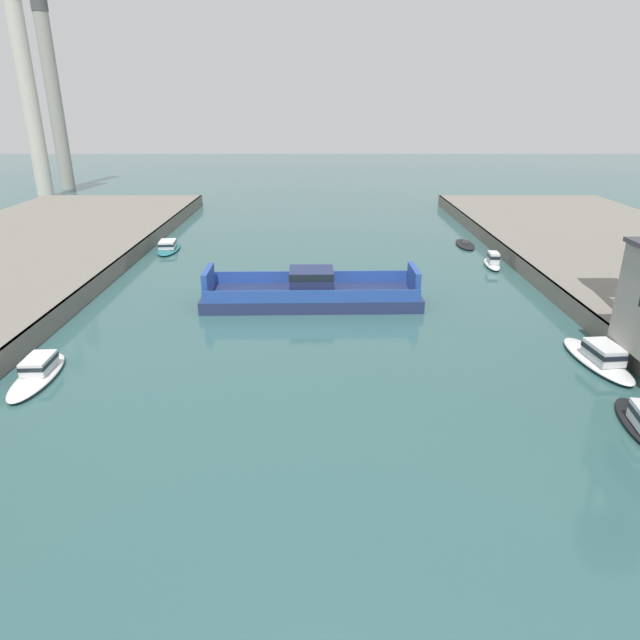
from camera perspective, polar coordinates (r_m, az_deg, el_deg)
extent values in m
cube|color=navy|center=(50.31, -0.96, 2.28)|extent=(19.43, 6.33, 1.10)
cube|color=#284CA3|center=(52.73, -0.99, 4.43)|extent=(18.53, 0.53, 1.10)
cube|color=#284CA3|center=(47.21, -0.94, 2.40)|extent=(18.53, 0.53, 1.10)
cube|color=navy|center=(49.81, -0.97, 4.03)|extent=(3.93, 3.33, 2.12)
cube|color=black|center=(49.61, -0.97, 4.81)|extent=(3.97, 3.37, 0.60)
cube|color=#284CA3|center=(50.68, 9.46, 4.09)|extent=(0.59, 4.15, 2.20)
cube|color=#284CA3|center=(50.58, -11.42, 3.92)|extent=(0.59, 4.15, 2.20)
ellipsoid|color=white|center=(41.00, -26.98, -5.18)|extent=(2.54, 7.23, 0.49)
cube|color=silver|center=(41.16, -26.85, -3.99)|extent=(1.68, 2.56, 0.90)
cube|color=black|center=(41.12, -26.87, -3.85)|extent=(1.72, 2.64, 0.27)
ellipsoid|color=#237075|center=(72.20, -15.26, 7.10)|extent=(3.35, 8.07, 0.38)
cube|color=silver|center=(71.50, -15.38, 7.47)|extent=(2.08, 2.91, 0.87)
cube|color=black|center=(71.47, -15.39, 7.56)|extent=(2.14, 3.00, 0.26)
ellipsoid|color=black|center=(73.97, 14.49, 7.49)|extent=(2.27, 6.01, 0.35)
cube|color=#4C4C51|center=(73.87, 14.52, 7.81)|extent=(0.74, 0.42, 0.50)
ellipsoid|color=white|center=(64.96, 17.03, 5.47)|extent=(1.81, 5.10, 0.56)
cube|color=silver|center=(64.39, 17.18, 6.12)|extent=(1.13, 1.82, 1.17)
cube|color=black|center=(64.35, 17.20, 6.24)|extent=(1.17, 1.88, 0.35)
ellipsoid|color=white|center=(43.28, 26.33, -3.66)|extent=(3.20, 8.02, 0.57)
cube|color=silver|center=(42.51, 26.91, -2.94)|extent=(1.97, 2.89, 1.13)
cube|color=black|center=(42.46, 26.94, -2.76)|extent=(2.02, 2.98, 0.34)
cylinder|color=beige|center=(120.43, -27.64, 19.40)|extent=(2.97, 2.97, 35.56)
cylinder|color=#9E998E|center=(133.08, -25.58, 19.66)|extent=(2.84, 2.84, 35.50)
cylinder|color=#4C4C4C|center=(134.24, -26.82, 26.73)|extent=(3.07, 3.07, 2.00)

